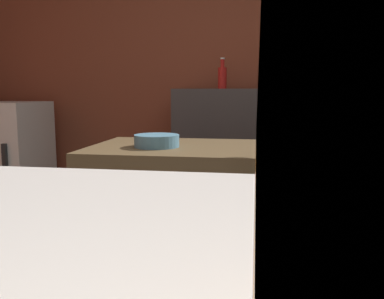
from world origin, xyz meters
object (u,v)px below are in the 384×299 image
mini_fridge (1,169)px  bottle_hot_sauce (270,76)px  bottle_vinegar (222,77)px  bartender (351,157)px  mixing_bowl (157,141)px

mini_fridge → bottle_hot_sauce: bearing=4.7°
bottle_vinegar → bottle_hot_sauce: bearing=-1.5°
bartender → bottle_vinegar: bearing=34.2°
bottle_hot_sauce → bartender: bearing=-83.6°
mixing_bowl → bottle_hot_sauce: (0.51, 1.41, 0.33)m
mixing_bowl → bottle_hot_sauce: 1.54m
mixing_bowl → bottle_hot_sauce: size_ratio=0.80×
bartender → bottle_hot_sauce: 1.86m
mixing_bowl → bottle_hot_sauce: bearing=70.0°
mini_fridge → bottle_hot_sauce: bottle_hot_sauce is taller
mixing_bowl → mini_fridge: bearing=142.4°
mini_fridge → bottle_hot_sauce: size_ratio=4.39×
mini_fridge → bartender: (2.33, -1.64, 0.42)m
mini_fridge → bottle_vinegar: bottle_vinegar is taller
mini_fridge → bottle_vinegar: 1.92m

